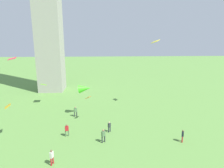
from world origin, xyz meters
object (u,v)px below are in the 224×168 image
Objects in this scene: person_2 at (52,156)px; person_1 at (76,111)px; person_3 at (183,135)px; kite_flying_3 at (85,89)px; person_4 at (67,130)px; person_5 at (103,135)px; person_0 at (109,126)px; kite_flying_1 at (44,85)px; kite_flying_2 at (88,97)px; kite_flying_5 at (12,59)px; kite_flying_4 at (8,106)px; kite_flying_0 at (155,42)px.

person_1 is at bearing 12.65° from person_2.
kite_flying_3 is (-13.31, 9.72, 3.83)m from person_3.
person_4 is 0.79× the size of kite_flying_3.
person_5 is (5.54, 4.34, 0.04)m from person_2.
kite_flying_1 is (-12.58, 12.91, 3.09)m from person_0.
kite_flying_5 is (-10.12, -2.03, 6.38)m from kite_flying_2.
person_1 is 4.39m from kite_flying_2.
person_1 is 1.24× the size of kite_flying_4.
person_2 is 0.79× the size of kite_flying_3.
person_3 reaches higher than person_0.
kite_flying_4 is 1.29× the size of kite_flying_5.
kite_flying_0 is at bearing 27.67° from person_3.
person_4 is (-0.31, -6.90, -0.00)m from person_1.
kite_flying_0 reaches higher than person_4.
kite_flying_0 is (9.48, 12.52, 11.40)m from person_5.
person_2 is 9.94m from kite_flying_4.
kite_flying_2 is (9.42, -9.07, 0.05)m from kite_flying_1.
person_4 is at bearing -37.56° from person_0.
kite_flying_0 is at bearing -72.85° from kite_flying_3.
person_4 reaches higher than person_0.
kite_flying_5 is (-22.67, 5.03, 9.47)m from person_3.
person_4 is at bearing 168.32° from kite_flying_3.
person_0 is 1.44× the size of kite_flying_5.
kite_flying_3 is at bearing -8.22° from person_1.
kite_flying_1 is 10.81m from kite_flying_3.
person_2 is 14.41m from kite_flying_3.
person_3 is 0.75× the size of kite_flying_3.
person_5 is at bearing 38.54° from kite_flying_2.
kite_flying_5 reaches higher than kite_flying_3.
kite_flying_5 is at bearing 164.28° from kite_flying_1.
person_3 is 16.92m from kite_flying_3.
kite_flying_0 is at bearing 136.07° from kite_flying_2.
person_3 is 10.27m from person_5.
kite_flying_5 reaches higher than kite_flying_4.
person_3 is at bearing 164.45° from kite_flying_5.
kite_flying_3 is at bearing -76.05° from kite_flying_4.
kite_flying_5 is (-7.74, -4.12, 9.42)m from person_1.
person_2 is 1.24× the size of kite_flying_4.
kite_flying_3 is (-3.04, 9.34, 3.74)m from person_5.
person_1 is 1.05× the size of person_3.
kite_flying_3 is (2.50, 13.68, 3.78)m from person_2.
person_3 is (14.94, -9.16, -0.05)m from person_1.
person_5 is at bearing 109.60° from kite_flying_0.
kite_flying_1 reaches higher than person_3.
person_3 is 27.43m from kite_flying_1.
kite_flying_5 is at bearing 139.06° from person_4.
person_2 is at bearing 128.25° from person_3.
person_2 is (-0.87, -13.11, -0.00)m from person_1.
person_2 is 16.29m from person_3.
kite_flying_5 is (-21.88, -7.86, -2.02)m from kite_flying_0.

